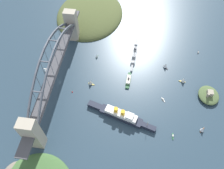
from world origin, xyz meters
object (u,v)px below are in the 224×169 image
object	(u,v)px
small_boat_1	(173,136)
fort_island_mid_harbor	(209,95)
small_boat_6	(198,52)
small_boat_7	(183,80)
ocean_liner	(121,115)
small_boat_0	(97,56)
small_boat_3	(163,100)
channel_marker_buoy	(72,92)
small_boat_5	(90,82)
seaplane_taxiing_near_bridge	(47,70)
small_boat_4	(166,65)
harbor_ferry_steamer	(128,80)
harbor_arch_bridge	(55,69)
naval_cruiser	(134,53)
small_boat_2	(203,129)

from	to	relation	value
small_boat_1	fort_island_mid_harbor	bearing A→B (deg)	142.83
small_boat_6	small_boat_7	bearing A→B (deg)	-23.93
ocean_liner	fort_island_mid_harbor	world-z (taller)	ocean_liner
small_boat_0	small_boat_3	xyz separation A→B (m)	(68.11, 107.67, -2.31)
small_boat_3	small_boat_7	xyz separation A→B (m)	(-36.19, 29.21, 4.09)
channel_marker_buoy	small_boat_5	bearing A→B (deg)	126.94
seaplane_taxiing_near_bridge	channel_marker_buoy	bearing A→B (deg)	54.99
small_boat_1	ocean_liner	bearing A→B (deg)	-105.17
small_boat_6	small_boat_7	world-z (taller)	small_boat_7
small_boat_6	channel_marker_buoy	distance (m)	216.33
small_boat_4	small_boat_1	bearing A→B (deg)	4.58
harbor_ferry_steamer	small_boat_6	world-z (taller)	harbor_ferry_steamer
small_boat_7	harbor_arch_bridge	bearing A→B (deg)	-82.32
ocean_liner	harbor_ferry_steamer	bearing A→B (deg)	175.39
harbor_arch_bridge	naval_cruiser	bearing A→B (deg)	123.49
naval_cruiser	small_boat_1	size ratio (longest dim) A/B	8.60
ocean_liner	small_boat_3	xyz separation A→B (m)	(-34.89, 57.03, -4.50)
naval_cruiser	seaplane_taxiing_near_bridge	world-z (taller)	naval_cruiser
small_boat_1	channel_marker_buoy	world-z (taller)	channel_marker_buoy
small_boat_5	channel_marker_buoy	xyz separation A→B (m)	(18.02, -23.97, -3.68)
naval_cruiser	ocean_liner	bearing A→B (deg)	-4.78
harbor_arch_bridge	small_boat_6	xyz separation A→B (m)	(-89.29, 212.86, -30.13)
harbor_arch_bridge	small_boat_2	size ratio (longest dim) A/B	29.01
small_boat_1	small_boat_2	world-z (taller)	small_boat_2
seaplane_taxiing_near_bridge	small_boat_6	size ratio (longest dim) A/B	1.30
small_boat_1	small_boat_7	world-z (taller)	small_boat_7
fort_island_mid_harbor	ocean_liner	bearing A→B (deg)	-67.82
ocean_liner	small_boat_2	world-z (taller)	ocean_liner
small_boat_7	seaplane_taxiing_near_bridge	bearing A→B (deg)	-88.29
small_boat_7	small_boat_1	bearing A→B (deg)	-10.77
naval_cruiser	fort_island_mid_harbor	xyz separation A→B (m)	(68.42, 110.82, 0.95)
small_boat_5	naval_cruiser	bearing A→B (deg)	138.84
harbor_arch_bridge	naval_cruiser	distance (m)	132.30
ocean_liner	small_boat_1	size ratio (longest dim) A/B	10.92
small_boat_6	channel_marker_buoy	xyz separation A→B (m)	(104.86, -189.22, 0.39)
ocean_liner	naval_cruiser	bearing A→B (deg)	175.22
naval_cruiser	harbor_ferry_steamer	xyz separation A→B (m)	(55.93, -4.86, -0.63)
fort_island_mid_harbor	small_boat_0	world-z (taller)	fort_island_mid_harbor
harbor_ferry_steamer	fort_island_mid_harbor	xyz separation A→B (m)	(12.49, 115.68, 1.58)
harbor_ferry_steamer	small_boat_5	size ratio (longest dim) A/B	2.90
ocean_liner	small_boat_7	world-z (taller)	ocean_liner
naval_cruiser	small_boat_0	distance (m)	62.20
channel_marker_buoy	harbor_ferry_steamer	bearing A→B (deg)	111.33
small_boat_5	small_boat_2	bearing A→B (deg)	70.85
small_boat_7	small_boat_4	bearing A→B (deg)	-133.78
naval_cruiser	small_boat_7	distance (m)	89.48
fort_island_mid_harbor	small_boat_3	world-z (taller)	fort_island_mid_harbor
harbor_arch_bridge	small_boat_0	xyz separation A→B (m)	(-56.75, 47.38, -27.79)
harbor_arch_bridge	channel_marker_buoy	size ratio (longest dim) A/B	92.08
harbor_ferry_steamer	small_boat_1	bearing A→B (deg)	38.59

